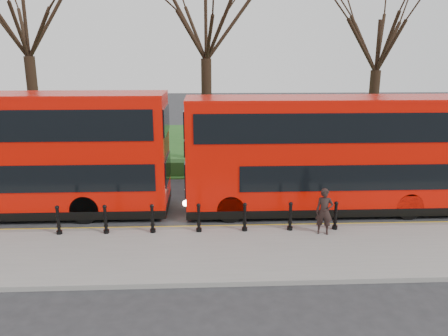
{
  "coord_description": "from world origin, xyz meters",
  "views": [
    {
      "loc": [
        1.86,
        -15.89,
        6.23
      ],
      "look_at": [
        2.6,
        0.5,
        2.0
      ],
      "focal_mm": 35.0,
      "sensor_mm": 36.0,
      "label": 1
    }
  ],
  "objects_px": {
    "bollard_row": "(199,218)",
    "pedestrian": "(324,211)",
    "bus_lead": "(13,155)",
    "bus_rear": "(331,155)"
  },
  "relations": [
    {
      "from": "bollard_row",
      "to": "pedestrian",
      "type": "xyz_separation_m",
      "value": [
        4.38,
        -0.38,
        0.32
      ]
    },
    {
      "from": "bus_lead",
      "to": "bollard_row",
      "type": "bearing_deg",
      "value": -19.62
    },
    {
      "from": "bus_rear",
      "to": "bollard_row",
      "type": "bearing_deg",
      "value": -155.47
    },
    {
      "from": "bus_lead",
      "to": "pedestrian",
      "type": "xyz_separation_m",
      "value": [
        11.71,
        -2.99,
        -1.46
      ]
    },
    {
      "from": "bus_lead",
      "to": "bus_rear",
      "type": "bearing_deg",
      "value": -0.83
    },
    {
      "from": "bollard_row",
      "to": "bus_rear",
      "type": "height_order",
      "value": "bus_rear"
    },
    {
      "from": "bollard_row",
      "to": "bus_rear",
      "type": "relative_size",
      "value": 0.85
    },
    {
      "from": "bollard_row",
      "to": "bus_lead",
      "type": "distance_m",
      "value": 7.99
    },
    {
      "from": "bus_lead",
      "to": "bus_rear",
      "type": "xyz_separation_m",
      "value": [
        12.66,
        -0.18,
        -0.09
      ]
    },
    {
      "from": "pedestrian",
      "to": "bus_rear",
      "type": "bearing_deg",
      "value": 86.14
    }
  ]
}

